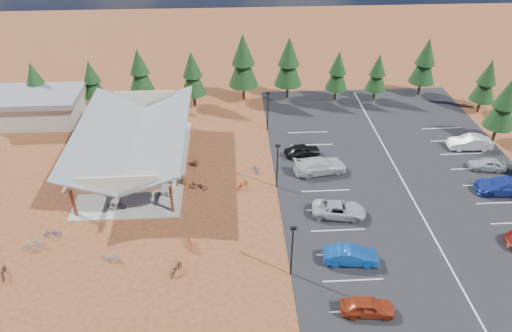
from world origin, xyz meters
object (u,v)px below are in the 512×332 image
Objects in this scene: bike_3 at (117,138)px; car_1 at (351,255)px; bike_15 at (243,184)px; lamp_post_1 at (277,163)px; car_9 at (470,142)px; bike_7 at (170,132)px; bike_10 at (52,233)px; lamp_post_2 at (268,109)px; car_0 at (367,307)px; trash_bin_0 at (184,180)px; bike_14 at (256,169)px; bike_1 at (116,182)px; lamp_post_0 at (292,248)px; bike_12 at (176,269)px; bike_13 at (111,257)px; trash_bin_1 at (196,163)px; bike_11 at (190,242)px; car_3 at (320,166)px; bike_2 at (112,152)px; car_8 at (487,164)px; bike_8 at (4,272)px; car_2 at (339,210)px; outbuilding at (39,107)px; bike_4 at (162,194)px; car_4 at (302,150)px; bike_16 at (198,186)px; bike_9 at (33,244)px; bike_5 at (160,165)px; car_7 at (505,186)px; bike_0 at (116,205)px.

car_1 is (23.53, -21.17, 0.25)m from bike_3.
car_1 reaches higher than bike_15.
lamp_post_1 reaches higher than car_9.
lamp_post_1 is at bearing 31.20° from car_1.
bike_15 is at bearing -127.83° from bike_3.
bike_7 is 1.16× the size of bike_10.
lamp_post_2 is 1.27× the size of car_0.
trash_bin_0 is 7.88m from bike_14.
bike_1 is at bearing 67.02° from car_1.
trash_bin_0 is at bearing 126.43° from lamp_post_0.
bike_12 is 1.11× the size of bike_13.
bike_10 is at bearing 164.72° from lamp_post_0.
bike_12 is at bearing 61.11° from bike_10.
trash_bin_1 is 0.52× the size of bike_12.
bike_11 is 15.86m from car_0.
lamp_post_0 is 16.47m from trash_bin_0.
trash_bin_0 is 0.52× the size of bike_12.
car_3 is (13.44, 10.61, 0.32)m from bike_11.
bike_2 is 41.88m from car_8.
car_2 is (28.94, 5.89, 0.29)m from bike_8.
lamp_post_1 is at bearing -28.89° from outbuilding.
trash_bin_1 is 6.66m from bike_14.
bike_4 is at bearing -131.48° from lamp_post_2.
bike_8 is at bearing 110.58° from car_4.
outbuilding reaches higher than car_0.
bike_16 is at bearing -77.63° from car_8.
bike_13 reaches higher than bike_8.
bike_9 is at bearing -100.09° from bike_13.
bike_1 is 5.51m from bike_4.
bike_5 is 0.36× the size of car_2.
trash_bin_1 is at bearing -33.63° from bike_4.
bike_9 is 13.68m from bike_11.
bike_4 is 3.74m from bike_16.
bike_10 is at bearing -77.58° from car_7.
bike_7 is (3.91, 13.83, 0.05)m from bike_0.
bike_11 reaches higher than bike_16.
bike_10 is 6.78m from bike_13.
bike_8 is at bearing -34.58° from bike_10.
lamp_post_1 is 1.27× the size of car_0.
lamp_post_0 is 16.09m from bike_4.
lamp_post_2 is at bearing -42.08° from bike_0.
bike_1 is 0.30× the size of car_9.
lamp_post_1 is 7.13m from car_4.
car_4 is (15.49, -5.24, 0.09)m from bike_7.
car_7 is at bearing -110.24° from bike_3.
bike_2 is at bearing 134.07° from lamp_post_0.
trash_bin_0 is at bearing 117.78° from bike_10.
lamp_post_2 is at bearing -62.26° from bike_5.
bike_11 is (3.97, -12.01, -0.11)m from bike_5.
lamp_post_0 is at bearing -143.81° from bike_3.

